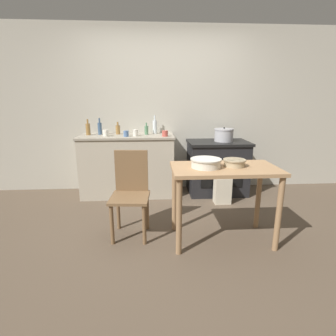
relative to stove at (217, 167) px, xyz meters
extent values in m
plane|color=brown|center=(-0.82, -1.25, -0.41)|extent=(14.00, 14.00, 0.00)
cube|color=#B2AD9E|center=(-0.82, 0.34, 0.86)|extent=(8.00, 0.07, 2.55)
cube|color=#B2A893|center=(-1.40, 0.01, 0.03)|extent=(1.38, 0.58, 0.90)
cube|color=gray|center=(-1.40, 0.01, 0.50)|extent=(1.41, 0.61, 0.03)
cube|color=black|center=(0.00, 0.00, -0.02)|extent=(0.88, 0.61, 0.79)
cube|color=black|center=(0.00, 0.00, 0.39)|extent=(0.92, 0.65, 0.04)
cube|color=black|center=(0.00, -0.31, -0.07)|extent=(0.62, 0.01, 0.33)
cube|color=#A87F56|center=(-0.30, -1.46, 0.37)|extent=(1.06, 0.58, 0.03)
cylinder|color=#97724E|center=(-0.78, -1.70, -0.03)|extent=(0.06, 0.06, 0.76)
cylinder|color=#97724E|center=(0.18, -1.70, -0.03)|extent=(0.06, 0.06, 0.76)
cylinder|color=#97724E|center=(-0.78, -1.22, -0.03)|extent=(0.06, 0.06, 0.76)
cylinder|color=#97724E|center=(0.18, -1.22, -0.03)|extent=(0.06, 0.06, 0.76)
cube|color=brown|center=(-1.27, -1.33, 0.03)|extent=(0.43, 0.43, 0.03)
cube|color=brown|center=(-1.25, -1.15, 0.28)|extent=(0.36, 0.06, 0.46)
cylinder|color=brown|center=(-1.45, -1.48, -0.20)|extent=(0.04, 0.04, 0.43)
cylinder|color=brown|center=(-1.12, -1.51, -0.20)|extent=(0.04, 0.04, 0.43)
cylinder|color=brown|center=(-1.42, -1.15, -0.20)|extent=(0.04, 0.04, 0.43)
cylinder|color=brown|center=(-1.09, -1.18, -0.20)|extent=(0.04, 0.04, 0.43)
cube|color=beige|center=(-0.03, -0.46, -0.22)|extent=(0.23, 0.16, 0.38)
cylinder|color=#A8A8AD|center=(0.08, -0.01, 0.50)|extent=(0.28, 0.28, 0.17)
cylinder|color=#A8A8AD|center=(0.08, -0.01, 0.59)|extent=(0.29, 0.29, 0.02)
sphere|color=black|center=(0.08, -0.01, 0.62)|extent=(0.02, 0.02, 0.02)
cylinder|color=tan|center=(-0.20, -1.43, 0.42)|extent=(0.21, 0.21, 0.07)
cylinder|color=tan|center=(-0.20, -1.43, 0.45)|extent=(0.23, 0.23, 0.01)
cylinder|color=silver|center=(-0.50, -1.46, 0.43)|extent=(0.29, 0.29, 0.09)
cylinder|color=beige|center=(-0.50, -1.46, 0.47)|extent=(0.31, 0.31, 0.01)
cylinder|color=#517F5B|center=(-1.10, 0.09, 0.58)|extent=(0.06, 0.06, 0.13)
cylinder|color=#517F5B|center=(-1.10, 0.09, 0.67)|extent=(0.02, 0.02, 0.05)
cylinder|color=silver|center=(-0.97, 0.19, 0.62)|extent=(0.06, 0.06, 0.21)
cylinder|color=silver|center=(-0.97, 0.19, 0.76)|extent=(0.02, 0.02, 0.08)
cylinder|color=#3D5675|center=(-1.81, 0.14, 0.60)|extent=(0.06, 0.06, 0.18)
cylinder|color=#3D5675|center=(-1.81, 0.14, 0.73)|extent=(0.02, 0.02, 0.07)
cylinder|color=olive|center=(-1.54, 0.16, 0.58)|extent=(0.07, 0.07, 0.14)
cylinder|color=olive|center=(-1.54, 0.16, 0.67)|extent=(0.03, 0.03, 0.05)
cylinder|color=olive|center=(-1.98, 0.09, 0.60)|extent=(0.07, 0.07, 0.17)
cylinder|color=olive|center=(-1.98, 0.09, 0.72)|extent=(0.02, 0.02, 0.07)
cylinder|color=silver|center=(-1.69, -0.07, 0.56)|extent=(0.08, 0.08, 0.09)
cylinder|color=#B74C42|center=(-0.83, -0.14, 0.55)|extent=(0.08, 0.08, 0.08)
cylinder|color=silver|center=(-1.26, -0.07, 0.56)|extent=(0.07, 0.07, 0.10)
cylinder|color=#4C6B99|center=(-1.39, -0.12, 0.55)|extent=(0.08, 0.08, 0.08)
camera|label=1|loc=(-1.03, -3.94, 1.04)|focal=28.00mm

